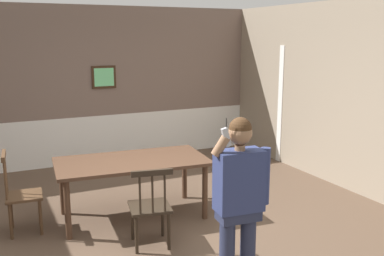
# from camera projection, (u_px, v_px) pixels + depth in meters

# --- Properties ---
(ground_plane) EXTENTS (7.34, 7.34, 0.00)m
(ground_plane) POSITION_uv_depth(u_px,v_px,m) (149.00, 235.00, 5.07)
(ground_plane) COLOR brown
(room_back_partition) EXTENTS (6.57, 0.17, 2.79)m
(room_back_partition) POSITION_uv_depth(u_px,v_px,m) (82.00, 89.00, 7.75)
(room_back_partition) COLOR #756056
(room_back_partition) RESTS_ON ground_plane
(room_right_partition) EXTENTS (0.13, 6.68, 2.79)m
(room_right_partition) POSITION_uv_depth(u_px,v_px,m) (366.00, 99.00, 6.18)
(room_right_partition) COLOR gray
(room_right_partition) RESTS_ON ground_plane
(dining_table) EXTENTS (1.94, 1.13, 0.75)m
(dining_table) POSITION_uv_depth(u_px,v_px,m) (132.00, 166.00, 5.48)
(dining_table) COLOR #4C3323
(dining_table) RESTS_ON ground_plane
(chair_near_window) EXTENTS (0.43, 0.43, 0.97)m
(chair_near_window) POSITION_uv_depth(u_px,v_px,m) (21.00, 194.00, 5.08)
(chair_near_window) COLOR #513823
(chair_near_window) RESTS_ON ground_plane
(chair_by_doorway) EXTENTS (0.51, 0.51, 0.92)m
(chair_by_doorway) POSITION_uv_depth(u_px,v_px,m) (150.00, 207.00, 4.73)
(chair_by_doorway) COLOR #2D2319
(chair_by_doorway) RESTS_ON ground_plane
(person_figure) EXTENTS (0.57, 0.26, 1.60)m
(person_figure) POSITION_uv_depth(u_px,v_px,m) (240.00, 195.00, 3.82)
(person_figure) COLOR #282E49
(person_figure) RESTS_ON ground_plane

